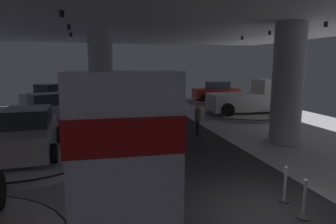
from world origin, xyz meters
name	(u,v)px	position (x,y,z in m)	size (l,w,h in m)	color
ground	(266,219)	(0.00, 0.00, -0.02)	(24.00, 44.00, 0.06)	#B2B2B7
column_right	(288,84)	(4.63, 5.86, 2.75)	(1.38, 1.38, 5.50)	#ADADB2
column_left	(101,82)	(-3.61, 9.58, 2.75)	(1.21, 1.21, 5.50)	silver
display_platform_far_right	(245,114)	(6.37, 12.74, 0.15)	(5.68, 5.68, 0.26)	#B7B7BC
pickup_truck_far_right	(250,99)	(6.69, 12.73, 1.19)	(5.36, 2.77, 2.30)	silver
display_platform_deep_left	(50,107)	(-7.60, 19.13, 0.20)	(4.57, 4.57, 0.36)	silver
display_car_deep_left	(49,96)	(-7.58, 19.15, 1.12)	(3.98, 4.43, 1.71)	silver
display_platform_deep_right	(216,101)	(7.02, 19.60, 0.17)	(5.71, 5.71, 0.30)	#B7B7BC
display_car_deep_right	(216,92)	(7.06, 19.60, 1.06)	(4.31, 2.37, 1.71)	maroon
display_platform_mid_left	(30,157)	(-6.41, 5.83, 0.18)	(5.67, 5.67, 0.32)	silver
display_car_mid_left	(28,133)	(-6.41, 5.86, 1.08)	(2.38, 4.31, 1.71)	silver
display_platform_far_left	(52,123)	(-6.58, 12.70, 0.13)	(5.81, 5.81, 0.22)	#B7B7BC
display_car_far_left	(50,109)	(-6.61, 12.69, 0.99)	(4.57, 3.46, 1.71)	silver
visitor_walking_near	(159,127)	(-1.23, 6.48, 0.91)	(0.32, 0.32, 1.59)	black
visitor_walking_far	(198,118)	(1.13, 8.08, 0.91)	(0.32, 0.32, 1.59)	black
stanchion_a	(304,204)	(0.85, -0.23, 0.37)	(0.28, 0.28, 1.01)	#333338
stanchion_c	(285,189)	(0.95, 0.64, 0.37)	(0.28, 0.28, 1.01)	#333338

